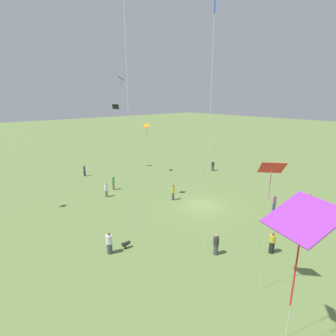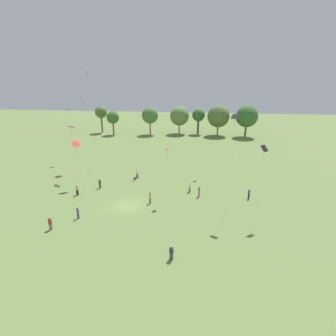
% 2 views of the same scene
% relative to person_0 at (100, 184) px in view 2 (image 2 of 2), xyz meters
% --- Properties ---
extents(ground_plane, '(240.00, 240.00, 0.00)m').
position_rel_person_0_xyz_m(ground_plane, '(6.69, -6.02, -0.81)').
color(ground_plane, olive).
extents(tree_0, '(4.17, 4.17, 9.28)m').
position_rel_person_0_xyz_m(tree_0, '(-18.47, 49.24, 6.29)').
color(tree_0, brown).
rests_on(tree_0, ground_plane).
extents(tree_1, '(4.23, 4.23, 8.01)m').
position_rel_person_0_xyz_m(tree_1, '(-13.13, 46.06, 5.04)').
color(tree_1, brown).
rests_on(tree_1, ground_plane).
extents(tree_2, '(5.52, 5.52, 9.30)m').
position_rel_person_0_xyz_m(tree_2, '(-0.58, 47.94, 5.71)').
color(tree_2, brown).
rests_on(tree_2, ground_plane).
extents(tree_3, '(6.54, 6.54, 9.46)m').
position_rel_person_0_xyz_m(tree_3, '(9.25, 50.55, 5.37)').
color(tree_3, brown).
rests_on(tree_3, ground_plane).
extents(tree_4, '(4.33, 4.33, 8.72)m').
position_rel_person_0_xyz_m(tree_4, '(15.80, 51.16, 5.62)').
color(tree_4, brown).
rests_on(tree_4, ground_plane).
extents(tree_5, '(7.30, 7.30, 10.11)m').
position_rel_person_0_xyz_m(tree_5, '(22.46, 49.22, 5.64)').
color(tree_5, brown).
rests_on(tree_5, ground_plane).
extents(tree_6, '(7.09, 7.09, 10.30)m').
position_rel_person_0_xyz_m(tree_6, '(31.54, 48.17, 5.94)').
color(tree_6, brown).
rests_on(tree_6, ground_plane).
extents(person_0, '(0.60, 0.60, 1.65)m').
position_rel_person_0_xyz_m(person_0, '(0.00, 0.00, 0.00)').
color(person_0, '#4C4C51').
rests_on(person_0, ground_plane).
extents(person_1, '(0.56, 0.56, 1.70)m').
position_rel_person_0_xyz_m(person_1, '(-2.60, -3.31, 0.02)').
color(person_1, '#232328').
rests_on(person_1, ground_plane).
extents(person_2, '(0.48, 0.48, 1.84)m').
position_rel_person_0_xyz_m(person_2, '(17.34, -1.31, 0.13)').
color(person_2, '#847056').
rests_on(person_2, ground_plane).
extents(person_3, '(0.65, 0.65, 1.74)m').
position_rel_person_0_xyz_m(person_3, '(5.27, 5.85, 0.04)').
color(person_3, '#4C4C51').
rests_on(person_3, ground_plane).
extents(person_4, '(0.40, 0.40, 1.72)m').
position_rel_person_0_xyz_m(person_4, '(15.73, 0.54, 0.05)').
color(person_4, '#847056').
rests_on(person_4, ground_plane).
extents(person_5, '(0.44, 0.44, 1.82)m').
position_rel_person_0_xyz_m(person_5, '(9.92, -4.69, 0.12)').
color(person_5, '#4C4C51').
rests_on(person_5, ground_plane).
extents(person_6, '(0.36, 0.36, 1.66)m').
position_rel_person_0_xyz_m(person_6, '(1.03, -10.57, 0.04)').
color(person_6, '#333D5B').
rests_on(person_6, ground_plane).
extents(person_7, '(0.52, 0.52, 1.64)m').
position_rel_person_0_xyz_m(person_7, '(14.79, -17.45, -0.01)').
color(person_7, '#4C4C51').
rests_on(person_7, ground_plane).
extents(person_8, '(0.62, 0.62, 1.71)m').
position_rel_person_0_xyz_m(person_8, '(-1.14, -13.73, 0.03)').
color(person_8, '#847056').
rests_on(person_8, ground_plane).
extents(person_9, '(0.39, 0.39, 1.68)m').
position_rel_person_0_xyz_m(person_9, '(25.25, -1.03, 0.05)').
color(person_9, '#232328').
rests_on(person_9, ground_plane).
extents(kite_0, '(0.79, 0.73, 11.97)m').
position_rel_person_0_xyz_m(kite_0, '(-12.84, 15.36, 10.15)').
color(kite_0, '#E54C99').
rests_on(kite_0, ground_plane).
extents(kite_1, '(0.67, 0.74, 14.49)m').
position_rel_person_0_xyz_m(kite_1, '(18.68, 12.63, 12.17)').
color(kite_1, yellow).
rests_on(kite_1, ground_plane).
extents(kite_2, '(0.87, 0.87, 8.43)m').
position_rel_person_0_xyz_m(kite_2, '(12.34, -3.00, 7.00)').
color(kite_2, orange).
rests_on(kite_2, ground_plane).
extents(kite_3, '(1.35, 1.42, 20.53)m').
position_rel_person_0_xyz_m(kite_3, '(-5.06, 10.34, 18.46)').
color(kite_3, orange).
rests_on(kite_3, ground_plane).
extents(kite_4, '(1.25, 1.34, 15.74)m').
position_rel_person_0_xyz_m(kite_4, '(-5.22, 7.49, 13.96)').
color(kite_4, orange).
rests_on(kite_4, ground_plane).
extents(kite_6, '(1.19, 1.13, 13.91)m').
position_rel_person_0_xyz_m(kite_6, '(21.59, -5.74, 12.22)').
color(kite_6, black).
rests_on(kite_6, ground_plane).
extents(kite_7, '(1.61, 1.58, 8.06)m').
position_rel_person_0_xyz_m(kite_7, '(-4.06, 0.91, 6.69)').
color(kite_7, red).
rests_on(kite_7, ground_plane).
extents(kite_8, '(1.40, 1.34, 9.37)m').
position_rel_person_0_xyz_m(kite_8, '(-8.82, 8.95, 8.06)').
color(kite_8, purple).
rests_on(kite_8, ground_plane).
extents(kite_9, '(1.17, 1.19, 10.19)m').
position_rel_person_0_xyz_m(kite_9, '(25.41, -6.84, 8.69)').
color(kite_9, black).
rests_on(kite_9, ground_plane).
extents(dog_0, '(0.35, 0.72, 0.55)m').
position_rel_person_0_xyz_m(dog_0, '(5.05, 4.56, -0.43)').
color(dog_0, black).
rests_on(dog_0, ground_plane).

